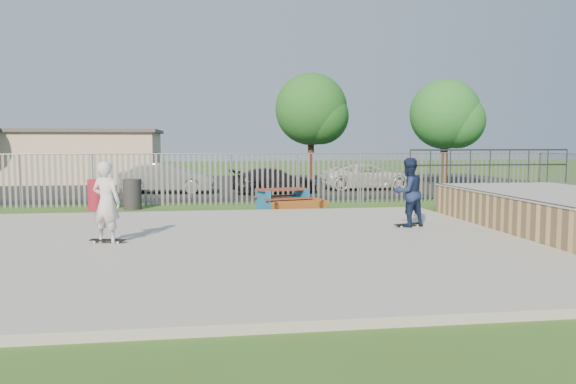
{
  "coord_description": "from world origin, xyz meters",
  "views": [
    {
      "loc": [
        0.04,
        -12.92,
        2.44
      ],
      "look_at": [
        2.22,
        2.0,
        1.1
      ],
      "focal_mm": 35.0,
      "sensor_mm": 36.0,
      "label": 1
    }
  ],
  "objects": [
    {
      "name": "trash_bin_grey",
      "position": [
        -2.64,
        8.03,
        0.55
      ],
      "size": [
        0.66,
        0.66,
        1.1
      ],
      "primitive_type": "cylinder",
      "color": "#28282A",
      "rests_on": "ground"
    },
    {
      "name": "skater_navy",
      "position": [
        5.46,
        1.59,
        1.08
      ],
      "size": [
        1.09,
        0.97,
        1.87
      ],
      "primitive_type": "imported",
      "rotation": [
        0.0,
        0.0,
        3.48
      ],
      "color": "#152142",
      "rests_on": "concrete_slab"
    },
    {
      "name": "car_silver",
      "position": [
        -1.81,
        14.28,
        0.74
      ],
      "size": [
        4.52,
        1.99,
        1.44
      ],
      "primitive_type": "imported",
      "rotation": [
        0.0,
        0.0,
        1.46
      ],
      "color": "#ADADB2",
      "rests_on": "parking_lot"
    },
    {
      "name": "trash_bin_red",
      "position": [
        -3.85,
        7.91,
        0.55
      ],
      "size": [
        0.66,
        0.66,
        1.11
      ],
      "primitive_type": "cylinder",
      "color": "maroon",
      "rests_on": "ground"
    },
    {
      "name": "skateboard_a",
      "position": [
        5.46,
        1.59,
        0.19
      ],
      "size": [
        0.82,
        0.46,
        0.08
      ],
      "rotation": [
        0.0,
        0.0,
        0.34
      ],
      "color": "black",
      "rests_on": "concrete_slab"
    },
    {
      "name": "car_white",
      "position": [
        8.22,
        14.95,
        0.68
      ],
      "size": [
        4.85,
        2.41,
        1.32
      ],
      "primitive_type": "imported",
      "rotation": [
        0.0,
        0.0,
        1.62
      ],
      "color": "silver",
      "rests_on": "parking_lot"
    },
    {
      "name": "quarter_pipe",
      "position": [
        9.5,
        1.04,
        0.56
      ],
      "size": [
        5.5,
        7.05,
        2.19
      ],
      "color": "tan",
      "rests_on": "ground"
    },
    {
      "name": "car_dark",
      "position": [
        3.22,
        13.31,
        0.62
      ],
      "size": [
        4.32,
        2.3,
        1.19
      ],
      "primitive_type": "imported",
      "rotation": [
        0.0,
        0.0,
        1.73
      ],
      "color": "black",
      "rests_on": "parking_lot"
    },
    {
      "name": "ground",
      "position": [
        0.0,
        0.0,
        0.0
      ],
      "size": [
        120.0,
        120.0,
        0.0
      ],
      "primitive_type": "plane",
      "color": "#3B5F20",
      "rests_on": "ground"
    },
    {
      "name": "skater_white",
      "position": [
        -2.22,
        0.2,
        1.08
      ],
      "size": [
        0.81,
        0.69,
        1.87
      ],
      "primitive_type": "imported",
      "rotation": [
        0.0,
        0.0,
        2.72
      ],
      "color": "silver",
      "rests_on": "concrete_slab"
    },
    {
      "name": "picnic_table",
      "position": [
        2.76,
        7.22,
        0.39
      ],
      "size": [
        2.14,
        1.91,
        0.76
      ],
      "rotation": [
        0.0,
        0.0,
        0.27
      ],
      "color": "#60291B",
      "rests_on": "ground"
    },
    {
      "name": "parking_lot",
      "position": [
        0.0,
        19.0,
        0.01
      ],
      "size": [
        40.0,
        18.0,
        0.02
      ],
      "primitive_type": "cube",
      "color": "black",
      "rests_on": "ground"
    },
    {
      "name": "tree_right",
      "position": [
        12.93,
        16.25,
        3.94
      ],
      "size": [
        3.8,
        3.8,
        5.86
      ],
      "color": "#462E1C",
      "rests_on": "ground"
    },
    {
      "name": "funbox",
      "position": [
        3.19,
        7.06,
        0.19
      ],
      "size": [
        2.06,
        1.35,
        0.38
      ],
      "rotation": [
        0.0,
        0.0,
        0.23
      ],
      "color": "brown",
      "rests_on": "ground"
    },
    {
      "name": "concrete_slab",
      "position": [
        0.0,
        0.0,
        0.07
      ],
      "size": [
        15.0,
        12.0,
        0.15
      ],
      "primitive_type": "cube",
      "color": "#9F9F99",
      "rests_on": "ground"
    },
    {
      "name": "building",
      "position": [
        -8.0,
        23.0,
        1.61
      ],
      "size": [
        10.4,
        6.4,
        3.2
      ],
      "color": "beige",
      "rests_on": "ground"
    },
    {
      "name": "fence",
      "position": [
        1.0,
        4.59,
        1.0
      ],
      "size": [
        26.04,
        16.02,
        2.0
      ],
      "color": "gray",
      "rests_on": "ground"
    },
    {
      "name": "skateboard_b",
      "position": [
        -2.22,
        0.2,
        0.19
      ],
      "size": [
        0.82,
        0.39,
        0.08
      ],
      "rotation": [
        0.0,
        0.0,
        -0.25
      ],
      "color": "black",
      "rests_on": "concrete_slab"
    },
    {
      "name": "tree_mid",
      "position": [
        6.08,
        19.25,
        4.33
      ],
      "size": [
        4.17,
        4.17,
        6.43
      ],
      "color": "#43261A",
      "rests_on": "ground"
    }
  ]
}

